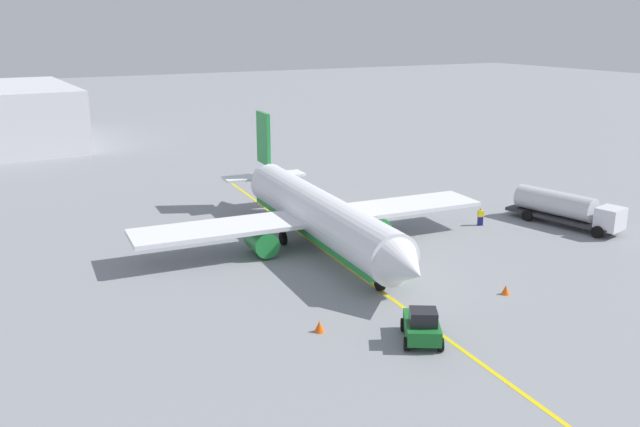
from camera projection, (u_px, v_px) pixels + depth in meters
The scene contains 9 objects.
ground_plane at pixel (320, 247), 57.52m from camera, with size 400.00×400.00×0.00m, color gray.
airplane at pixel (318, 215), 57.19m from camera, with size 33.12×31.47×9.86m.
fuel_tanker at pixel (565, 208), 63.21m from camera, with size 11.32×4.91×3.15m.
pushback_tug at pixel (422, 326), 40.33m from camera, with size 4.12×3.70×2.20m.
refueling_worker at pixel (481, 217), 63.50m from camera, with size 0.49×0.60×1.71m.
safety_cone_nose at pixel (506, 290), 47.50m from camera, with size 0.61×0.61×0.68m, color #F2590F.
safety_cone_wingtip at pixel (319, 326), 41.73m from camera, with size 0.65×0.65×0.73m, color #F2590F.
distant_hangar at pixel (6, 116), 103.98m from camera, with size 31.43×20.30×9.20m.
taxi_line_marking at pixel (320, 247), 57.52m from camera, with size 60.06×0.30×0.01m, color yellow.
Camera 1 is at (48.19, -25.50, 18.57)m, focal length 37.75 mm.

